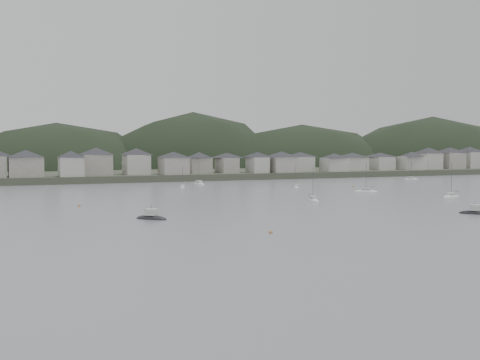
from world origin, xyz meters
name	(u,v)px	position (x,y,z in m)	size (l,w,h in m)	color
ground	(408,238)	(0.00, 0.00, 0.00)	(900.00, 900.00, 0.00)	slate
far_shore_land	(107,169)	(0.00, 295.00, 1.50)	(900.00, 250.00, 3.00)	#383D2D
forested_ridge	(123,192)	(4.83, 269.40, -11.28)	(851.55, 103.94, 102.57)	black
waterfront_town	(250,161)	(50.59, 183.34, 8.66)	(451.48, 28.46, 12.92)	gray
sailboat_lead	(411,179)	(117.82, 145.08, 0.18)	(6.76, 5.60, 9.23)	silver
moored_fleet	(194,207)	(-18.91, 60.37, 0.18)	(267.08, 173.41, 12.64)	silver
motor_launch_near	(475,213)	(37.43, 23.03, 0.30)	(6.16, 7.18, 3.70)	black
motor_launch_far	(151,218)	(-34.36, 42.40, 0.29)	(7.12, 7.56, 3.83)	black
mooring_buoys	(258,206)	(-2.26, 57.64, 0.15)	(157.14, 139.44, 0.70)	#C17640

